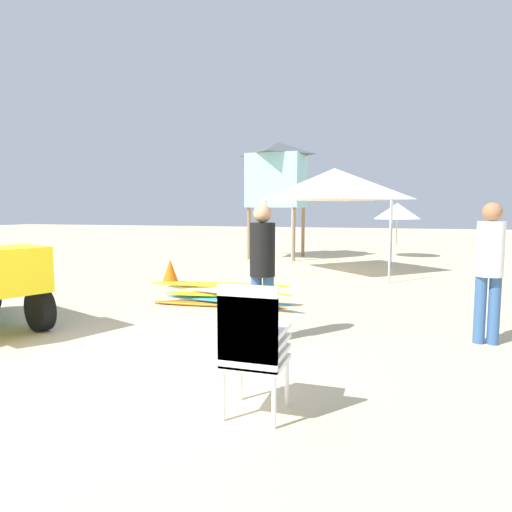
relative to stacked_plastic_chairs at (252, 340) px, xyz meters
name	(u,v)px	position (x,y,z in m)	size (l,w,h in m)	color
ground	(90,371)	(-1.95, 0.50, -0.65)	(80.00, 80.00, 0.00)	beige
stacked_plastic_chairs	(252,340)	(0.00, 0.00, 0.00)	(0.48, 0.48, 1.11)	white
surfboard_pile	(223,295)	(-1.79, 3.87, -0.45)	(2.77, 0.89, 0.40)	orange
lifeguard_near_left	(490,263)	(2.18, 2.81, 0.37)	(0.32, 0.32, 1.77)	#33598C
lifeguard_near_center	(262,263)	(-0.53, 2.05, 0.36)	(0.32, 0.32, 1.75)	#33598C
popup_canopy	(334,184)	(-0.55, 8.85, 1.72)	(3.03, 3.03, 2.80)	#B2B2B7
lifeguard_tower	(277,175)	(-2.95, 11.91, 2.26)	(1.98, 1.98, 4.03)	olive
beach_umbrella_left	(397,211)	(1.09, 13.48, 1.00)	(1.64, 1.64, 1.94)	beige
traffic_cone_near	(170,271)	(-3.91, 5.88, -0.38)	(0.38, 0.38, 0.54)	orange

